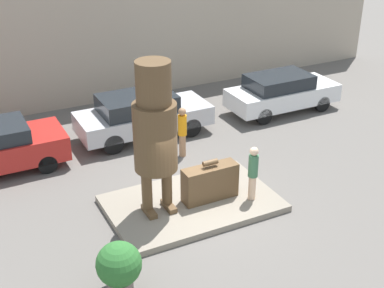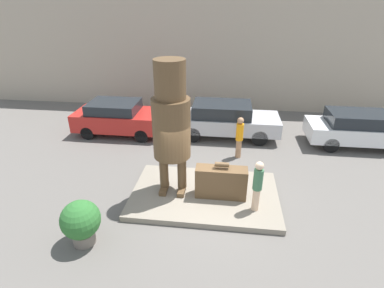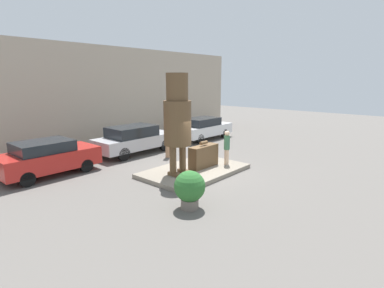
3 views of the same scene
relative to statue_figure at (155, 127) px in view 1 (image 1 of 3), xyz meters
name	(u,v)px [view 1 (image 1 of 3)]	position (x,y,z in m)	size (l,w,h in m)	color
ground_plane	(192,206)	(1.04, -0.04, -2.65)	(60.00, 60.00, 0.00)	#605B56
pedestal	(192,203)	(1.04, -0.04, -2.56)	(4.70, 2.99, 0.19)	gray
building_backdrop	(88,26)	(1.04, 8.98, 0.48)	(28.00, 0.60, 6.26)	tan
statue_figure	(155,127)	(0.00, 0.00, 0.00)	(1.14, 1.14, 4.21)	brown
giant_suitcase	(210,182)	(1.55, -0.15, -1.95)	(1.59, 0.50, 1.22)	brown
tourist	(253,171)	(2.59, -0.70, -1.58)	(0.28, 0.28, 1.62)	beige
parked_car_silver	(142,114)	(1.55, 4.88, -1.80)	(4.73, 1.87, 1.59)	#B7B7BC
parked_car_white	(282,92)	(7.33, 4.56, -1.84)	(4.45, 1.75, 1.53)	silver
planter_pot	(119,266)	(-1.97, -2.42, -1.94)	(1.02, 1.02, 1.28)	#70665B
worker_hivis	(182,130)	(2.15, 2.86, -1.71)	(0.29, 0.29, 1.72)	#A87A56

